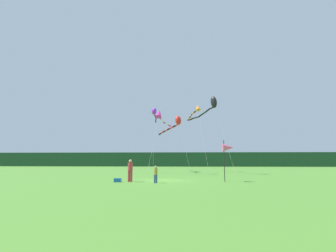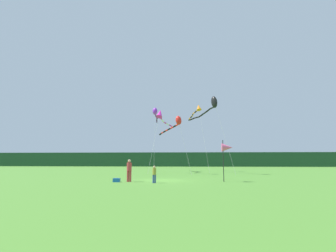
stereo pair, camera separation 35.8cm
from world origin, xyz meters
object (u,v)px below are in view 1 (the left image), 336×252
(person_adult, at_px, (130,169))
(kite_orange, at_px, (196,110))
(person_child, at_px, (156,173))
(kite_purple, at_px, (154,112))
(cooler_box, at_px, (118,180))
(kite_magenta, at_px, (160,115))
(banner_flag_pole, at_px, (228,148))
(kite_red, at_px, (176,122))
(kite_black, at_px, (211,105))

(person_adult, distance_m, kite_orange, 21.68)
(person_adult, relative_size, person_child, 1.37)
(person_adult, distance_m, person_child, 2.42)
(person_child, height_order, kite_orange, kite_orange)
(person_adult, xyz_separation_m, kite_purple, (-0.24, 18.49, 8.27))
(kite_purple, bearing_deg, cooler_box, -92.18)
(kite_magenta, xyz_separation_m, kite_orange, (5.51, 3.03, 1.34))
(kite_purple, height_order, kite_orange, kite_orange)
(person_adult, height_order, banner_flag_pole, banner_flag_pole)
(kite_magenta, height_order, kite_red, kite_magenta)
(kite_red, bearing_deg, person_child, -95.74)
(cooler_box, height_order, kite_purple, kite_purple)
(kite_purple, xyz_separation_m, kite_magenta, (1.17, -2.73, -0.91))
(kite_orange, bearing_deg, cooler_box, -111.17)
(kite_purple, bearing_deg, person_child, -82.79)
(person_child, distance_m, kite_magenta, 18.38)
(kite_purple, bearing_deg, kite_orange, 2.55)
(kite_purple, bearing_deg, kite_red, -62.60)
(kite_orange, bearing_deg, kite_magenta, -151.22)
(banner_flag_pole, height_order, kite_orange, kite_orange)
(person_child, distance_m, banner_flag_pole, 6.44)
(cooler_box, bearing_deg, kite_orange, 68.83)
(person_adult, distance_m, banner_flag_pole, 8.35)
(kite_black, bearing_deg, kite_purple, 141.07)
(person_adult, xyz_separation_m, kite_magenta, (0.93, 15.76, 7.35))
(person_child, height_order, kite_purple, kite_purple)
(cooler_box, height_order, banner_flag_pole, banner_flag_pole)
(banner_flag_pole, height_order, kite_red, kite_red)
(banner_flag_pole, xyz_separation_m, kite_purple, (-8.37, 17.90, 6.50))
(kite_black, relative_size, kite_purple, 0.99)
(banner_flag_pole, xyz_separation_m, kite_black, (-0.08, 11.20, 6.14))
(cooler_box, bearing_deg, kite_magenta, 83.32)
(kite_black, bearing_deg, person_adult, -124.35)
(cooler_box, distance_m, kite_red, 14.04)
(cooler_box, relative_size, kite_orange, 0.05)
(banner_flag_pole, bearing_deg, kite_black, 90.40)
(person_adult, relative_size, kite_orange, 0.17)
(person_child, xyz_separation_m, kite_red, (1.23, 12.29, 5.84))
(banner_flag_pole, bearing_deg, kite_orange, 95.32)
(person_adult, distance_m, kite_purple, 20.25)
(kite_purple, bearing_deg, kite_magenta, -66.87)
(kite_black, height_order, kite_red, kite_black)
(person_child, distance_m, kite_red, 13.66)
(kite_black, height_order, kite_orange, kite_orange)
(kite_orange, bearing_deg, person_child, -102.09)
(kite_magenta, bearing_deg, kite_red, -60.10)
(person_adult, distance_m, cooler_box, 1.32)
(person_child, bearing_deg, kite_purple, 97.21)
(person_adult, bearing_deg, cooler_box, -162.14)
(person_child, distance_m, kite_orange, 22.06)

